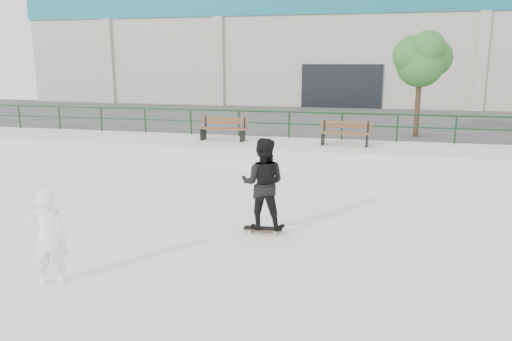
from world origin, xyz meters
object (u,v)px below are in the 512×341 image
(bench_left, at_px, (223,129))
(bench_right, at_px, (345,133))
(tree, at_px, (422,58))
(seated_skater, at_px, (48,237))
(skateboard, at_px, (263,229))
(standing_skater, at_px, (263,184))

(bench_left, height_order, bench_right, bench_left)
(tree, height_order, seated_skater, tree)
(bench_right, bearing_deg, tree, 49.12)
(bench_left, xyz_separation_m, tree, (7.08, 2.65, 2.59))
(skateboard, bearing_deg, bench_right, 76.49)
(standing_skater, bearing_deg, bench_left, -70.77)
(tree, relative_size, standing_skater, 2.18)
(bench_right, distance_m, skateboard, 8.31)
(bench_right, bearing_deg, bench_left, -178.22)
(bench_right, xyz_separation_m, standing_skater, (-1.08, -8.19, 0.10))
(seated_skater, bearing_deg, tree, -135.36)
(skateboard, bearing_deg, seated_skater, -136.71)
(bench_left, distance_m, skateboard, 8.98)
(bench_right, relative_size, standing_skater, 1.01)
(tree, bearing_deg, skateboard, -108.60)
(bench_right, relative_size, seated_skater, 1.22)
(bench_left, distance_m, seated_skater, 11.39)
(bench_left, distance_m, bench_right, 4.49)
(standing_skater, bearing_deg, seated_skater, 46.07)
(bench_left, height_order, tree, tree)
(standing_skater, relative_size, seated_skater, 1.21)
(skateboard, height_order, seated_skater, seated_skater)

